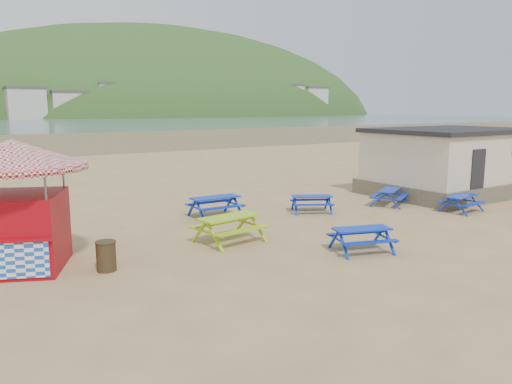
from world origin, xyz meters
TOP-DOWN VIEW (x-y plane):
  - ground at (0.00, 0.00)m, footprint 400.00×400.00m
  - wet_sand at (0.00, 55.00)m, footprint 400.00×400.00m
  - picnic_table_blue_a at (-1.46, 2.54)m, footprint 1.87×1.51m
  - picnic_table_blue_b at (2.19, 1.20)m, footprint 2.01×1.89m
  - picnic_table_blue_c at (5.86, 0.49)m, footprint 2.06×1.94m
  - picnic_table_blue_e at (-0.11, -3.88)m, footprint 1.99×1.78m
  - picnic_table_blue_f at (7.28, -2.01)m, footprint 1.74×1.48m
  - picnic_table_yellow at (-2.82, -0.90)m, footprint 2.19×1.87m
  - ice_cream_kiosk at (-8.67, -0.17)m, footprint 4.95×4.95m
  - litter_bin at (-6.85, -1.58)m, footprint 0.53×0.53m
  - amenity_block at (10.50, 1.00)m, footprint 7.40×5.40m
  - headland_town at (90.00, 229.68)m, footprint 264.00×144.00m

SIDE VIEW (x-z plane):
  - headland_town at x=90.00m, z-range -63.91..44.09m
  - ground at x=0.00m, z-range 0.00..0.00m
  - wet_sand at x=0.00m, z-range 0.00..0.00m
  - picnic_table_blue_f at x=7.28m, z-range 0.00..0.66m
  - picnic_table_blue_b at x=2.19m, z-range 0.00..0.67m
  - picnic_table_blue_c at x=5.86m, z-range 0.00..0.68m
  - picnic_table_blue_e at x=-0.11m, z-range 0.00..0.70m
  - picnic_table_blue_a at x=-1.46m, z-range 0.00..0.78m
  - litter_bin at x=-6.85m, z-range 0.01..0.79m
  - picnic_table_yellow at x=-2.82m, z-range 0.00..0.83m
  - amenity_block at x=10.50m, z-range -0.01..3.14m
  - ice_cream_kiosk at x=-8.67m, z-range 0.43..3.80m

